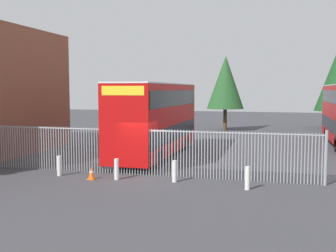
{
  "coord_description": "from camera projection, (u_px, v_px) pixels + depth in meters",
  "views": [
    {
      "loc": [
        5.99,
        -18.17,
        4.04
      ],
      "look_at": [
        0.0,
        4.0,
        2.0
      ],
      "focal_mm": 43.72,
      "sensor_mm": 36.0,
      "label": 1
    }
  ],
  "objects": [
    {
      "name": "ground_plane",
      "position": [
        184.0,
        151.0,
        27.08
      ],
      "size": [
        100.0,
        100.0,
        0.0
      ],
      "primitive_type": "plane",
      "color": "#3D3D42"
    },
    {
      "name": "palisade_fence",
      "position": [
        141.0,
        150.0,
        19.35
      ],
      "size": [
        16.62,
        0.14,
        2.35
      ],
      "color": "gray",
      "rests_on": "ground"
    },
    {
      "name": "double_decker_bus_near_gate",
      "position": [
        156.0,
        117.0,
        24.48
      ],
      "size": [
        2.54,
        10.81,
        4.42
      ],
      "color": "#B70C0C",
      "rests_on": "ground"
    },
    {
      "name": "bollard_near_left",
      "position": [
        59.0,
        166.0,
        19.21
      ],
      "size": [
        0.2,
        0.2,
        0.95
      ],
      "primitive_type": "cylinder",
      "color": "silver",
      "rests_on": "ground"
    },
    {
      "name": "bollard_center_front",
      "position": [
        116.0,
        169.0,
        18.38
      ],
      "size": [
        0.2,
        0.2,
        0.95
      ],
      "primitive_type": "cylinder",
      "color": "silver",
      "rests_on": "ground"
    },
    {
      "name": "bollard_near_right",
      "position": [
        175.0,
        171.0,
        17.9
      ],
      "size": [
        0.2,
        0.2,
        0.95
      ],
      "primitive_type": "cylinder",
      "color": "silver",
      "rests_on": "ground"
    },
    {
      "name": "bollard_far_right",
      "position": [
        247.0,
        178.0,
        16.52
      ],
      "size": [
        0.2,
        0.2,
        0.95
      ],
      "primitive_type": "cylinder",
      "color": "silver",
      "rests_on": "ground"
    },
    {
      "name": "traffic_cone_mid_forecourt",
      "position": [
        91.0,
        173.0,
        18.45
      ],
      "size": [
        0.34,
        0.34,
        0.59
      ],
      "color": "orange",
      "rests_on": "ground"
    },
    {
      "name": "tree_short_side",
      "position": [
        225.0,
        82.0,
        40.09
      ],
      "size": [
        3.62,
        3.62,
        7.36
      ],
      "color": "#4C3823",
      "rests_on": "ground"
    }
  ]
}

